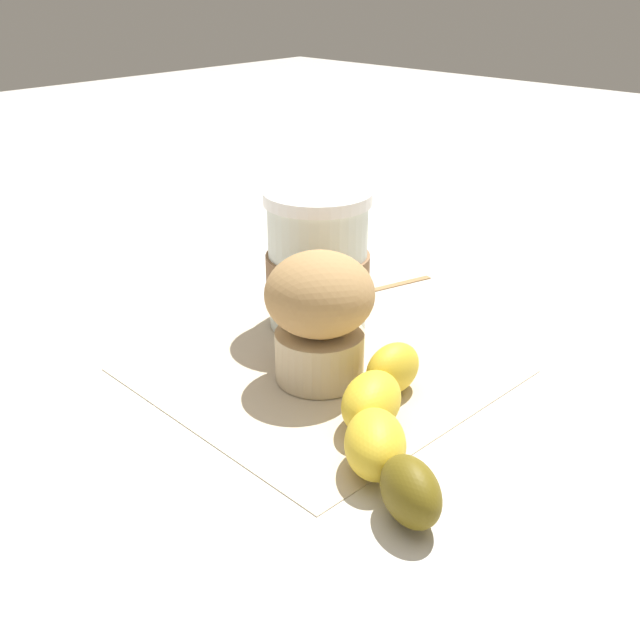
# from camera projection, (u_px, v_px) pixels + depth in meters

# --- Properties ---
(ground_plane) EXTENTS (3.00, 3.00, 0.00)m
(ground_plane) POSITION_uv_depth(u_px,v_px,m) (320.00, 371.00, 0.57)
(ground_plane) COLOR beige
(paper_napkin) EXTENTS (0.25, 0.25, 0.00)m
(paper_napkin) POSITION_uv_depth(u_px,v_px,m) (320.00, 370.00, 0.57)
(paper_napkin) COLOR beige
(paper_napkin) RESTS_ON ground_plane
(coffee_cup) EXTENTS (0.09, 0.09, 0.12)m
(coffee_cup) POSITION_uv_depth(u_px,v_px,m) (318.00, 262.00, 0.62)
(coffee_cup) COLOR silver
(coffee_cup) RESTS_ON paper_napkin
(muffin) EXTENTS (0.08, 0.08, 0.10)m
(muffin) POSITION_uv_depth(u_px,v_px,m) (320.00, 313.00, 0.54)
(muffin) COLOR beige
(muffin) RESTS_ON paper_napkin
(banana) EXTENTS (0.14, 0.15, 0.04)m
(banana) POSITION_uv_depth(u_px,v_px,m) (384.00, 422.00, 0.47)
(banana) COLOR gold
(banana) RESTS_ON paper_napkin
(wooden_stirrer) EXTENTS (0.04, 0.11, 0.00)m
(wooden_stirrer) POSITION_uv_depth(u_px,v_px,m) (383.00, 287.00, 0.72)
(wooden_stirrer) COLOR #9E7547
(wooden_stirrer) RESTS_ON ground_plane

